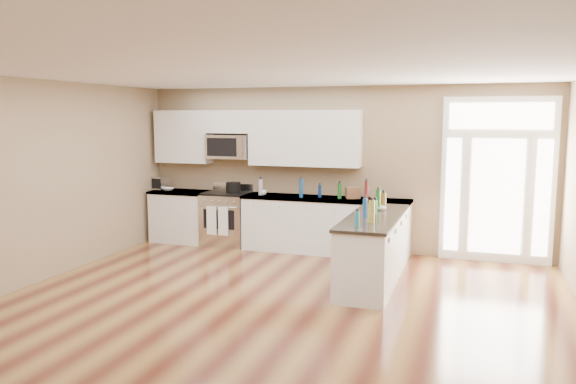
% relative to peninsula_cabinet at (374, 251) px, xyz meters
% --- Properties ---
extents(ground, '(8.00, 8.00, 0.00)m').
position_rel_peninsula_cabinet_xyz_m(ground, '(-0.93, -2.24, -0.43)').
color(ground, '#4F2216').
extents(room_shell, '(8.00, 8.00, 8.00)m').
position_rel_peninsula_cabinet_xyz_m(room_shell, '(-0.93, -2.24, 1.27)').
color(room_shell, '#937B5D').
rests_on(room_shell, ground).
extents(back_cabinet_left, '(1.10, 0.66, 0.94)m').
position_rel_peninsula_cabinet_xyz_m(back_cabinet_left, '(-3.80, 1.45, 0.00)').
color(back_cabinet_left, silver).
rests_on(back_cabinet_left, ground).
extents(back_cabinet_right, '(2.85, 0.66, 0.94)m').
position_rel_peninsula_cabinet_xyz_m(back_cabinet_right, '(-1.08, 1.45, 0.00)').
color(back_cabinet_right, silver).
rests_on(back_cabinet_right, ground).
extents(peninsula_cabinet, '(0.69, 2.32, 0.94)m').
position_rel_peninsula_cabinet_xyz_m(peninsula_cabinet, '(0.00, 0.00, 0.00)').
color(peninsula_cabinet, silver).
rests_on(peninsula_cabinet, ground).
extents(upper_cabinet_left, '(1.04, 0.33, 0.95)m').
position_rel_peninsula_cabinet_xyz_m(upper_cabinet_left, '(-3.81, 1.59, 1.49)').
color(upper_cabinet_left, silver).
rests_on(upper_cabinet_left, room_shell).
extents(upper_cabinet_right, '(1.94, 0.33, 0.95)m').
position_rel_peninsula_cabinet_xyz_m(upper_cabinet_right, '(-1.50, 1.59, 1.49)').
color(upper_cabinet_right, silver).
rests_on(upper_cabinet_right, room_shell).
extents(upper_cabinet_short, '(0.82, 0.33, 0.40)m').
position_rel_peninsula_cabinet_xyz_m(upper_cabinet_short, '(-2.88, 1.59, 1.77)').
color(upper_cabinet_short, silver).
rests_on(upper_cabinet_short, room_shell).
extents(microwave, '(0.78, 0.41, 0.42)m').
position_rel_peninsula_cabinet_xyz_m(microwave, '(-2.88, 1.56, 1.33)').
color(microwave, silver).
rests_on(microwave, room_shell).
extents(entry_door, '(1.70, 0.10, 2.60)m').
position_rel_peninsula_cabinet_xyz_m(entry_door, '(1.62, 1.71, 0.87)').
color(entry_door, white).
rests_on(entry_door, ground).
extents(kitchen_range, '(0.80, 0.70, 1.08)m').
position_rel_peninsula_cabinet_xyz_m(kitchen_range, '(-2.90, 1.45, 0.04)').
color(kitchen_range, silver).
rests_on(kitchen_range, ground).
extents(stockpot, '(0.31, 0.31, 0.20)m').
position_rel_peninsula_cabinet_xyz_m(stockpot, '(-2.77, 1.46, 0.62)').
color(stockpot, black).
rests_on(stockpot, kitchen_range).
extents(toaster_oven, '(0.34, 0.30, 0.25)m').
position_rel_peninsula_cabinet_xyz_m(toaster_oven, '(-4.28, 1.49, 0.63)').
color(toaster_oven, silver).
rests_on(toaster_oven, back_cabinet_left).
extents(cardboard_box, '(0.28, 0.24, 0.19)m').
position_rel_peninsula_cabinet_xyz_m(cardboard_box, '(-0.62, 1.52, 0.60)').
color(cardboard_box, brown).
rests_on(cardboard_box, back_cabinet_right).
extents(bowl_left, '(0.25, 0.25, 0.05)m').
position_rel_peninsula_cabinet_xyz_m(bowl_left, '(-4.06, 1.41, 0.53)').
color(bowl_left, white).
rests_on(bowl_left, back_cabinet_left).
extents(bowl_peninsula, '(0.20, 0.20, 0.05)m').
position_rel_peninsula_cabinet_xyz_m(bowl_peninsula, '(0.01, 0.50, 0.53)').
color(bowl_peninsula, white).
rests_on(bowl_peninsula, peninsula_cabinet).
extents(cup_counter, '(0.13, 0.13, 0.09)m').
position_rel_peninsula_cabinet_xyz_m(cup_counter, '(-2.18, 1.42, 0.55)').
color(cup_counter, white).
rests_on(cup_counter, back_cabinet_right).
extents(counter_bottles, '(2.36, 2.35, 0.31)m').
position_rel_peninsula_cabinet_xyz_m(counter_bottles, '(-0.56, 0.65, 0.64)').
color(counter_bottles, '#19591E').
rests_on(counter_bottles, back_cabinet_right).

